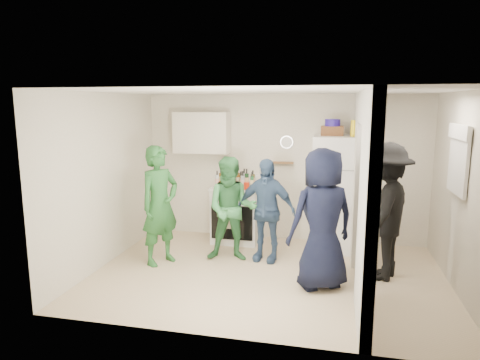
# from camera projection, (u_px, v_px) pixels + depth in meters

# --- Properties ---
(floor) EXTENTS (4.80, 4.80, 0.00)m
(floor) POSITION_uv_depth(u_px,v_px,m) (267.00, 275.00, 5.93)
(floor) COLOR beige
(floor) RESTS_ON ground
(wall_back) EXTENTS (4.80, 0.00, 4.80)m
(wall_back) POSITION_uv_depth(u_px,v_px,m) (283.00, 168.00, 7.35)
(wall_back) COLOR silver
(wall_back) RESTS_ON floor
(wall_front) EXTENTS (4.80, 0.00, 4.80)m
(wall_front) POSITION_uv_depth(u_px,v_px,m) (241.00, 220.00, 4.08)
(wall_front) COLOR silver
(wall_front) RESTS_ON floor
(wall_left) EXTENTS (0.00, 3.40, 3.40)m
(wall_left) POSITION_uv_depth(u_px,v_px,m) (105.00, 180.00, 6.22)
(wall_left) COLOR silver
(wall_left) RESTS_ON floor
(wall_right) EXTENTS (0.00, 3.40, 3.40)m
(wall_right) POSITION_uv_depth(u_px,v_px,m) (463.00, 195.00, 5.20)
(wall_right) COLOR silver
(wall_right) RESTS_ON floor
(ceiling) EXTENTS (4.80, 4.80, 0.00)m
(ceiling) POSITION_uv_depth(u_px,v_px,m) (270.00, 91.00, 5.49)
(ceiling) COLOR white
(ceiling) RESTS_ON wall_back
(partition_pier_back) EXTENTS (0.12, 1.20, 2.50)m
(partition_pier_back) POSITION_uv_depth(u_px,v_px,m) (357.00, 176.00, 6.51)
(partition_pier_back) COLOR silver
(partition_pier_back) RESTS_ON floor
(partition_pier_front) EXTENTS (0.12, 1.20, 2.50)m
(partition_pier_front) POSITION_uv_depth(u_px,v_px,m) (367.00, 211.00, 4.40)
(partition_pier_front) COLOR silver
(partition_pier_front) RESTS_ON floor
(partition_header) EXTENTS (0.12, 1.00, 0.40)m
(partition_header) POSITION_uv_depth(u_px,v_px,m) (366.00, 107.00, 5.27)
(partition_header) COLOR silver
(partition_header) RESTS_ON partition_pier_back
(stove) EXTENTS (0.80, 0.67, 0.95)m
(stove) POSITION_uv_depth(u_px,v_px,m) (236.00, 214.00, 7.33)
(stove) COLOR white
(stove) RESTS_ON floor
(upper_cabinet) EXTENTS (0.95, 0.34, 0.70)m
(upper_cabinet) POSITION_uv_depth(u_px,v_px,m) (202.00, 133.00, 7.37)
(upper_cabinet) COLOR silver
(upper_cabinet) RESTS_ON wall_back
(fridge) EXTENTS (0.76, 0.74, 1.84)m
(fridge) POSITION_uv_depth(u_px,v_px,m) (336.00, 193.00, 6.87)
(fridge) COLOR white
(fridge) RESTS_ON floor
(wicker_basket) EXTENTS (0.35, 0.25, 0.15)m
(wicker_basket) POSITION_uv_depth(u_px,v_px,m) (332.00, 131.00, 6.76)
(wicker_basket) COLOR brown
(wicker_basket) RESTS_ON fridge
(blue_bowl) EXTENTS (0.24, 0.24, 0.11)m
(blue_bowl) POSITION_uv_depth(u_px,v_px,m) (333.00, 123.00, 6.74)
(blue_bowl) COLOR #25148D
(blue_bowl) RESTS_ON wicker_basket
(yellow_cup_stack_top) EXTENTS (0.09, 0.09, 0.25)m
(yellow_cup_stack_top) POSITION_uv_depth(u_px,v_px,m) (354.00, 128.00, 6.54)
(yellow_cup_stack_top) COLOR yellow
(yellow_cup_stack_top) RESTS_ON fridge
(wall_clock) EXTENTS (0.22, 0.02, 0.22)m
(wall_clock) POSITION_uv_depth(u_px,v_px,m) (287.00, 142.00, 7.24)
(wall_clock) COLOR white
(wall_clock) RESTS_ON wall_back
(spice_shelf) EXTENTS (0.35, 0.08, 0.03)m
(spice_shelf) POSITION_uv_depth(u_px,v_px,m) (283.00, 163.00, 7.28)
(spice_shelf) COLOR olive
(spice_shelf) RESTS_ON wall_back
(nook_window) EXTENTS (0.03, 0.70, 0.80)m
(nook_window) POSITION_uv_depth(u_px,v_px,m) (460.00, 160.00, 5.33)
(nook_window) COLOR black
(nook_window) RESTS_ON wall_right
(nook_window_frame) EXTENTS (0.04, 0.76, 0.86)m
(nook_window_frame) POSITION_uv_depth(u_px,v_px,m) (459.00, 160.00, 5.33)
(nook_window_frame) COLOR white
(nook_window_frame) RESTS_ON wall_right
(nook_valance) EXTENTS (0.04, 0.82, 0.18)m
(nook_valance) POSITION_uv_depth(u_px,v_px,m) (459.00, 132.00, 5.28)
(nook_valance) COLOR white
(nook_valance) RESTS_ON wall_right
(yellow_cup_stack_stove) EXTENTS (0.09, 0.09, 0.25)m
(yellow_cup_stack_stove) POSITION_uv_depth(u_px,v_px,m) (226.00, 182.00, 7.03)
(yellow_cup_stack_stove) COLOR orange
(yellow_cup_stack_stove) RESTS_ON stove
(red_cup) EXTENTS (0.09, 0.09, 0.12)m
(red_cup) POSITION_uv_depth(u_px,v_px,m) (247.00, 186.00, 6.99)
(red_cup) COLOR red
(red_cup) RESTS_ON stove
(person_green_left) EXTENTS (0.68, 0.76, 1.75)m
(person_green_left) POSITION_uv_depth(u_px,v_px,m) (160.00, 205.00, 6.24)
(person_green_left) COLOR #29682A
(person_green_left) RESTS_ON floor
(person_green_center) EXTENTS (0.85, 0.71, 1.57)m
(person_green_center) POSITION_uv_depth(u_px,v_px,m) (232.00, 209.00, 6.39)
(person_green_center) COLOR #398344
(person_green_center) RESTS_ON floor
(person_denim) EXTENTS (0.96, 0.53, 1.55)m
(person_denim) POSITION_uv_depth(u_px,v_px,m) (266.00, 210.00, 6.38)
(person_denim) COLOR #334E70
(person_denim) RESTS_ON floor
(person_navy) EXTENTS (1.05, 0.94, 1.81)m
(person_navy) POSITION_uv_depth(u_px,v_px,m) (322.00, 219.00, 5.40)
(person_navy) COLOR black
(person_navy) RESTS_ON floor
(person_nook) EXTENTS (1.09, 1.37, 1.85)m
(person_nook) POSITION_uv_depth(u_px,v_px,m) (385.00, 211.00, 5.70)
(person_nook) COLOR black
(person_nook) RESTS_ON floor
(bottle_a) EXTENTS (0.07, 0.07, 0.28)m
(bottle_a) POSITION_uv_depth(u_px,v_px,m) (221.00, 177.00, 7.38)
(bottle_a) COLOR #85601A
(bottle_a) RESTS_ON stove
(bottle_b) EXTENTS (0.07, 0.07, 0.29)m
(bottle_b) POSITION_uv_depth(u_px,v_px,m) (225.00, 179.00, 7.17)
(bottle_b) COLOR #1B5320
(bottle_b) RESTS_ON stove
(bottle_c) EXTENTS (0.07, 0.07, 0.28)m
(bottle_c) POSITION_uv_depth(u_px,v_px,m) (234.00, 177.00, 7.36)
(bottle_c) COLOR silver
(bottle_c) RESTS_ON stove
(bottle_d) EXTENTS (0.07, 0.07, 0.33)m
(bottle_d) POSITION_uv_depth(u_px,v_px,m) (238.00, 178.00, 7.16)
(bottle_d) COLOR brown
(bottle_d) RESTS_ON stove
(bottle_e) EXTENTS (0.08, 0.08, 0.29)m
(bottle_e) POSITION_uv_depth(u_px,v_px,m) (244.00, 177.00, 7.36)
(bottle_e) COLOR #A7ADB9
(bottle_e) RESTS_ON stove
(bottle_f) EXTENTS (0.07, 0.07, 0.31)m
(bottle_f) POSITION_uv_depth(u_px,v_px,m) (247.00, 178.00, 7.18)
(bottle_f) COLOR #133518
(bottle_f) RESTS_ON stove
(bottle_g) EXTENTS (0.07, 0.07, 0.26)m
(bottle_g) POSITION_uv_depth(u_px,v_px,m) (253.00, 178.00, 7.32)
(bottle_g) COLOR brown
(bottle_g) RESTS_ON stove
(bottle_h) EXTENTS (0.06, 0.06, 0.28)m
(bottle_h) POSITION_uv_depth(u_px,v_px,m) (217.00, 179.00, 7.17)
(bottle_h) COLOR silver
(bottle_h) RESTS_ON stove
(bottle_i) EXTENTS (0.07, 0.07, 0.25)m
(bottle_i) POSITION_uv_depth(u_px,v_px,m) (241.00, 179.00, 7.32)
(bottle_i) COLOR #462E0C
(bottle_i) RESTS_ON stove
(bottle_j) EXTENTS (0.06, 0.06, 0.28)m
(bottle_j) POSITION_uv_depth(u_px,v_px,m) (252.00, 181.00, 7.04)
(bottle_j) COLOR #1E5A2D
(bottle_j) RESTS_ON stove
(bottle_k) EXTENTS (0.06, 0.06, 0.32)m
(bottle_k) POSITION_uv_depth(u_px,v_px,m) (225.00, 176.00, 7.30)
(bottle_k) COLOR brown
(bottle_k) RESTS_ON stove
(bottle_l) EXTENTS (0.07, 0.07, 0.30)m
(bottle_l) POSITION_uv_depth(u_px,v_px,m) (243.00, 180.00, 7.03)
(bottle_l) COLOR #8E949C
(bottle_l) RESTS_ON stove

